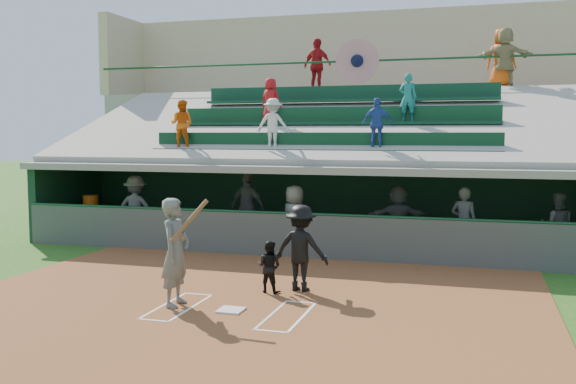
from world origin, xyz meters
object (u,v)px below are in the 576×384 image
(batter_at_plate, at_px, (176,252))
(catcher, at_px, (269,267))
(white_table, at_px, (91,222))
(water_cooler, at_px, (91,202))
(home_plate, at_px, (231,310))

(batter_at_plate, bearing_deg, catcher, 46.86)
(batter_at_plate, distance_m, catcher, 1.97)
(batter_at_plate, distance_m, white_table, 8.83)
(white_table, bearing_deg, catcher, -28.87)
(white_table, distance_m, water_cooler, 0.61)
(home_plate, height_order, batter_at_plate, batter_at_plate)
(home_plate, height_order, catcher, catcher)
(home_plate, xyz_separation_m, catcher, (0.23, 1.45, 0.49))
(batter_at_plate, xyz_separation_m, white_table, (-6.01, 6.45, -0.57))
(home_plate, xyz_separation_m, water_cooler, (-7.10, 6.51, 1.00))
(batter_at_plate, relative_size, water_cooler, 4.44)
(water_cooler, bearing_deg, white_table, -20.18)
(home_plate, height_order, white_table, white_table)
(home_plate, distance_m, batter_at_plate, 1.45)
(batter_at_plate, relative_size, catcher, 1.93)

